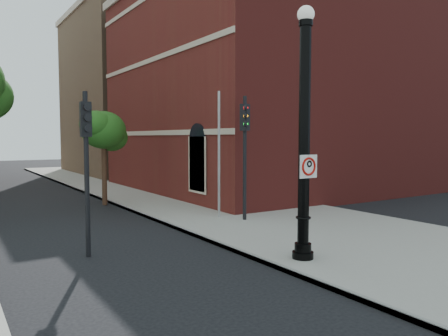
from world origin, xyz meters
TOP-DOWN VIEW (x-y plane):
  - ground at (0.00, 0.00)m, footprint 120.00×120.00m
  - sidewalk_right at (6.00, 10.00)m, footprint 8.00×60.00m
  - curb_edge at (2.05, 10.00)m, footprint 0.10×60.00m
  - brick_wall_building at (16.00, 14.00)m, footprint 22.30×16.30m
  - bg_building_tan_b at (16.00, 30.00)m, footprint 22.00×14.00m
  - lamppost at (2.95, -0.17)m, footprint 0.55×0.55m
  - no_parking_sign at (2.95, -0.33)m, footprint 0.59×0.07m
  - traffic_signal_left at (-1.57, 3.43)m, footprint 0.30×0.37m
  - traffic_signal_right at (4.79, 5.03)m, footprint 0.39×0.43m
  - utility_pole at (4.25, 6.01)m, footprint 0.10×0.10m
  - street_tree_c at (1.69, 12.29)m, footprint 2.50×2.26m

SIDE VIEW (x-z plane):
  - ground at x=0.00m, z-range 0.00..0.00m
  - sidewalk_right at x=6.00m, z-range 0.00..0.12m
  - curb_edge at x=2.05m, z-range 0.00..0.14m
  - utility_pole at x=4.25m, z-range 0.00..5.05m
  - no_parking_sign at x=2.95m, z-range 2.23..2.82m
  - traffic_signal_left at x=-1.57m, z-range 0.78..5.26m
  - lamppost at x=2.95m, z-range -0.25..6.29m
  - traffic_signal_right at x=4.79m, z-range 0.84..5.65m
  - street_tree_c at x=1.69m, z-range 1.30..5.80m
  - brick_wall_building at x=16.00m, z-range 0.01..12.51m
  - bg_building_tan_b at x=16.00m, z-range 0.00..14.00m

